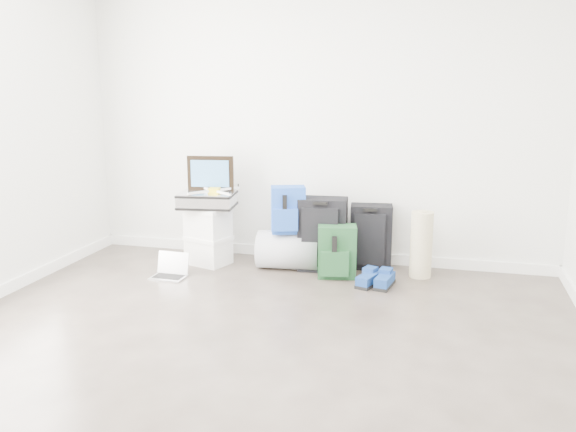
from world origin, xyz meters
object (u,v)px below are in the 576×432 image
(boxes_stack, at_px, (208,236))
(laptop, at_px, (170,271))
(briefcase, at_px, (207,200))
(large_suitcase, at_px, (322,234))
(duffel_bag, at_px, (289,250))
(carry_on, at_px, (371,237))

(boxes_stack, relative_size, laptop, 1.81)
(boxes_stack, bearing_deg, laptop, -93.53)
(briefcase, relative_size, laptop, 1.66)
(briefcase, distance_m, large_suitcase, 1.13)
(boxes_stack, distance_m, duffel_bag, 0.79)
(duffel_bag, xyz_separation_m, carry_on, (0.73, 0.22, 0.12))
(large_suitcase, bearing_deg, boxes_stack, 179.96)
(duffel_bag, xyz_separation_m, large_suitcase, (0.31, 0.04, 0.16))
(boxes_stack, relative_size, briefcase, 1.09)
(duffel_bag, bearing_deg, laptop, -156.31)
(large_suitcase, distance_m, carry_on, 0.46)
(carry_on, bearing_deg, large_suitcase, -164.48)
(briefcase, xyz_separation_m, carry_on, (1.51, 0.26, -0.32))
(briefcase, bearing_deg, duffel_bag, -4.22)
(large_suitcase, bearing_deg, briefcase, 179.96)
(briefcase, bearing_deg, laptop, -119.10)
(carry_on, distance_m, laptop, 1.86)
(laptop, bearing_deg, duffel_bag, 29.37)
(large_suitcase, xyz_separation_m, laptop, (-1.27, -0.54, -0.29))
(laptop, bearing_deg, carry_on, 24.83)
(boxes_stack, height_order, laptop, boxes_stack)
(boxes_stack, bearing_deg, briefcase, -45.18)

